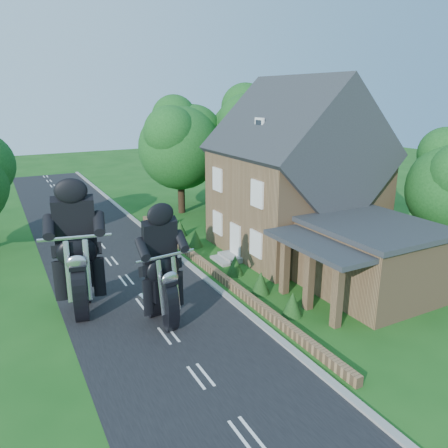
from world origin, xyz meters
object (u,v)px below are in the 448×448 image
garden_wall (210,268)px  motorcycle_follow (82,294)px  house (295,179)px  annex (369,258)px  motorcycle_lead (163,307)px

garden_wall → motorcycle_follow: bearing=-167.8°
garden_wall → house: size_ratio=2.15×
garden_wall → motorcycle_follow: size_ratio=11.39×
annex → motorcycle_lead: bearing=169.8°
garden_wall → house: 7.52m
house → motorcycle_follow: 13.78m
garden_wall → house: (6.19, 1.00, 4.14)m
house → motorcycle_lead: bearing=-154.0°
motorcycle_lead → motorcycle_follow: motorcycle_follow is taller
annex → motorcycle_lead: 9.94m
garden_wall → annex: size_ratio=3.12×
garden_wall → motorcycle_follow: motorcycle_follow is taller
motorcycle_follow → garden_wall: bearing=-155.5°
annex → house: bearing=84.8°
annex → garden_wall: bearing=133.8°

